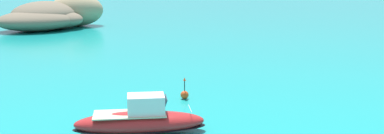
{
  "coord_description": "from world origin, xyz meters",
  "views": [
    {
      "loc": [
        -14.23,
        -11.88,
        8.24
      ],
      "look_at": [
        -1.59,
        12.22,
        2.94
      ],
      "focal_mm": 43.99,
      "sensor_mm": 36.0,
      "label": 1
    }
  ],
  "objects": [
    {
      "name": "motorboat_red",
      "position": [
        -5.56,
        10.54,
        0.7
      ],
      "size": [
        7.33,
        4.43,
        2.08
      ],
      "color": "red",
      "rests_on": "ground"
    },
    {
      "name": "islet_small",
      "position": [
        0.86,
        64.64,
        1.95
      ],
      "size": [
        17.58,
        16.06,
        5.26
      ],
      "color": "#9E8966",
      "rests_on": "ground"
    },
    {
      "name": "channel_buoy",
      "position": [
        -0.28,
        15.79,
        0.34
      ],
      "size": [
        0.56,
        0.56,
        1.48
      ],
      "color": "#E54C19",
      "rests_on": "ground"
    }
  ]
}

